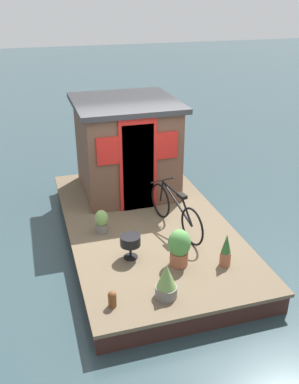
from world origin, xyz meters
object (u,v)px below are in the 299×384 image
Objects in this scene: potted_plant_rosemary at (226,251)px; potted_plant_succulent at (179,247)px; potted_plant_thyme at (102,221)px; charcoal_grill at (130,242)px; houseboat_cabin at (126,146)px; mooring_bollard at (112,298)px; potted_plant_basil at (166,282)px; bicycle at (175,211)px.

potted_plant_succulent is at bearing 72.51° from potted_plant_rosemary.
potted_plant_thyme is 0.96m from charcoal_grill.
potted_plant_succulent is 1.55× the size of charcoal_grill.
mooring_bollard is (-3.56, 1.09, -0.84)m from houseboat_cabin.
potted_plant_thyme is (-1.60, 0.85, -0.75)m from houseboat_cabin.
potted_plant_succulent reaches higher than potted_plant_thyme.
potted_plant_rosemary is (-0.22, -0.68, -0.06)m from potted_plant_succulent.
charcoal_grill is at bearing 59.35° from potted_plant_succulent.
potted_plant_succulent is 0.78m from charcoal_grill.
houseboat_cabin reaches higher than mooring_bollard.
houseboat_cabin is 4.77× the size of potted_plant_thyme.
potted_plant_rosemary is 1.49m from charcoal_grill.
charcoal_grill is (0.61, 1.36, 0.04)m from potted_plant_rosemary.
potted_plant_succulent is 1.62m from potted_plant_thyme.
bicycle is at bearing -23.47° from potted_plant_basil.
bicycle is at bearing -16.58° from potted_plant_succulent.
potted_plant_basil reaches higher than charcoal_grill.
potted_plant_thyme is 2.24m from potted_plant_rosemary.
charcoal_grill is (-2.51, 0.57, -0.67)m from houseboat_cabin.
potted_plant_basil is 0.97× the size of potted_plant_rosemary.
charcoal_grill reaches higher than mooring_bollard.
potted_plant_thyme is at bearing -6.82° from mooring_bollard.
potted_plant_basil is 2.20× the size of mooring_bollard.
potted_plant_rosemary is at bearing -76.98° from mooring_bollard.
bicycle is at bearing -167.49° from houseboat_cabin.
potted_plant_thyme is 1.77× the size of mooring_bollard.
bicycle is 1.30m from potted_plant_thyme.
potted_plant_basil is 1.33× the size of charcoal_grill.
potted_plant_succulent is at bearing -177.91° from houseboat_cabin.
potted_plant_rosemary reaches higher than potted_plant_basil.
potted_plant_rosemary is at bearing -67.97° from potted_plant_basil.
houseboat_cabin is 8.45× the size of mooring_bollard.
houseboat_cabin is at bearing -16.98° from mooring_bollard.
potted_plant_thyme is at bearing 36.24° from potted_plant_succulent.
mooring_bollard is at bearing 153.57° from charcoal_grill.
houseboat_cabin reaches higher than potted_plant_succulent.
potted_plant_rosemary is (0.45, -1.12, 0.01)m from potted_plant_basil.
mooring_bollard is at bearing 173.18° from potted_plant_thyme.
bicycle is 1.08m from potted_plant_succulent.
potted_plant_rosemary reaches higher than charcoal_grill.
houseboat_cabin reaches higher than charcoal_grill.
potted_plant_thyme is at bearing 47.17° from potted_plant_rosemary.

